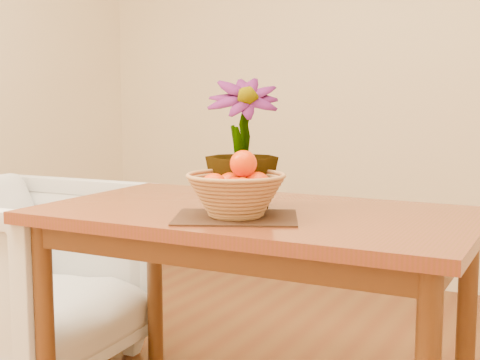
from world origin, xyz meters
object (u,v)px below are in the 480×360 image
at_px(armchair, 22,268).
at_px(potted_plant, 242,144).
at_px(table, 256,236).
at_px(wicker_basket, 236,197).

bearing_deg(armchair, potted_plant, -93.99).
relative_size(table, potted_plant, 3.30).
bearing_deg(table, potted_plant, -171.62).
bearing_deg(potted_plant, table, -20.70).
bearing_deg(potted_plant, wicker_basket, -98.09).
height_order(wicker_basket, armchair, wicker_basket).
relative_size(potted_plant, armchair, 0.50).
bearing_deg(wicker_basket, potted_plant, 110.98).
bearing_deg(table, armchair, 178.66).
height_order(potted_plant, armchair, potted_plant).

